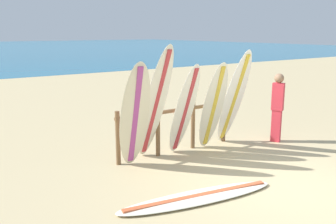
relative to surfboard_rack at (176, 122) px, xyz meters
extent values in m
plane|color=tan|center=(0.38, -2.57, -0.67)|extent=(120.00, 120.00, 0.00)
cylinder|color=brown|center=(-1.39, 0.00, -0.13)|extent=(0.09, 0.09, 1.06)
cylinder|color=brown|center=(-0.46, 0.00, -0.13)|extent=(0.09, 0.09, 1.06)
cylinder|color=brown|center=(0.46, 0.00, -0.13)|extent=(0.09, 0.09, 1.06)
cylinder|color=brown|center=(1.39, 0.00, -0.13)|extent=(0.09, 0.09, 1.06)
cylinder|color=brown|center=(0.00, 0.00, 0.25)|extent=(2.87, 0.08, 0.08)
ellipsoid|color=beige|center=(-1.23, -0.39, 0.36)|extent=(0.65, 0.74, 2.05)
cube|color=#A53F8C|center=(-1.23, -0.39, 0.36)|extent=(0.18, 0.65, 1.89)
ellipsoid|color=silver|center=(-0.69, -0.25, 0.51)|extent=(0.57, 1.04, 2.34)
cube|color=#B73338|center=(-0.69, -0.25, 0.51)|extent=(0.15, 0.95, 2.16)
ellipsoid|color=white|center=(0.01, -0.28, 0.31)|extent=(0.68, 0.80, 1.94)
cube|color=#B73338|center=(0.01, -0.28, 0.31)|extent=(0.21, 0.68, 1.79)
ellipsoid|color=silver|center=(0.69, -0.39, 0.31)|extent=(0.61, 0.80, 1.96)
cube|color=gold|center=(0.69, -0.39, 0.31)|extent=(0.18, 0.70, 1.80)
ellipsoid|color=white|center=(1.26, -0.42, 0.43)|extent=(0.66, 1.12, 2.20)
cube|color=gold|center=(1.26, -0.42, 0.43)|extent=(0.27, 0.98, 2.03)
ellipsoid|color=silver|center=(-1.09, -2.09, -0.63)|extent=(2.72, 0.98, 0.07)
cube|color=#CC5933|center=(-1.09, -2.09, -0.63)|extent=(2.44, 0.52, 0.08)
cube|color=#D8333F|center=(2.38, -0.72, -0.29)|extent=(0.22, 0.25, 0.75)
cube|color=#D8333F|center=(2.38, -0.72, 0.41)|extent=(0.26, 0.30, 0.64)
sphere|color=#997051|center=(2.38, -0.72, 0.83)|extent=(0.22, 0.22, 0.22)
camera|label=1|loc=(-4.52, -6.20, 1.88)|focal=39.75mm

